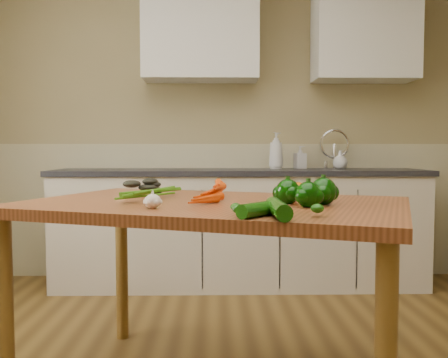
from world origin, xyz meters
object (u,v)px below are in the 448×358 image
Objects in this scene: soap_bottle_a at (276,151)px; pepper_a at (288,192)px; table at (213,223)px; leafy_greens at (149,182)px; tomato_c at (315,192)px; soap_bottle_b at (300,157)px; tomato_b at (298,190)px; zucchini_b at (260,209)px; carrot_bunch at (192,192)px; garlic_bulb at (153,201)px; soap_bottle_c at (340,160)px; zucchini_a at (278,209)px; pepper_b at (323,191)px; pepper_c at (308,195)px; tomato_a at (283,193)px.

pepper_a is at bearing 131.64° from soap_bottle_a.
leafy_greens reaches higher than table.
soap_bottle_a is at bearing 88.10° from tomato_c.
soap_bottle_b is 2.28× the size of tomato_b.
tomato_b reaches higher than zucchini_b.
carrot_bunch is 4.59× the size of garlic_bulb.
zucchini_a is at bearing -140.16° from soap_bottle_c.
tomato_c is at bearing 60.42° from zucchini_b.
soap_bottle_c reaches higher than carrot_bunch.
soap_bottle_b reaches higher than tomato_c.
soap_bottle_c is 1.94m from leafy_greens.
pepper_b is (0.44, -0.13, 0.15)m from table.
soap_bottle_c is at bearing 82.09° from table.
carrot_bunch is 3.01× the size of pepper_c.
tomato_c is at bearing 135.41° from soap_bottle_a.
tomato_b is (0.47, 0.10, -0.00)m from carrot_bunch.
table is at bearing 145.20° from soap_bottle_b.
table is 1.93m from soap_bottle_a.
tomato_c reaches higher than garlic_bulb.
garlic_bulb is 0.67m from pepper_b.
soap_bottle_b reaches higher than garlic_bulb.
carrot_bunch is at bearing 163.37° from pepper_a.
pepper_b is 1.60× the size of tomato_a.
zucchini_a is at bearing -102.81° from pepper_a.
soap_bottle_a is 1.75m from tomato_b.
pepper_a is 1.49× the size of tomato_a.
soap_bottle_b is 2.09m from pepper_a.
soap_bottle_a reaches higher than leafy_greens.
zucchini_b is (-0.21, -0.26, -0.02)m from pepper_c.
tomato_b is at bearing 30.77° from garlic_bulb.
pepper_b is at bearing -35.27° from leafy_greens.
tomato_b reaches higher than garlic_bulb.
pepper_a is at bearing -39.36° from leafy_greens.
zucchini_a is at bearing -113.64° from tomato_c.
pepper_c is (0.58, 0.03, 0.02)m from garlic_bulb.
table is 0.48m from pepper_b.
pepper_a is (0.39, -0.12, 0.01)m from carrot_bunch.
soap_bottle_b reaches higher than table.
leafy_greens is at bearing 149.49° from table.
soap_bottle_c is at bearing -125.36° from soap_bottle_b.
leafy_greens is 0.87× the size of zucchini_a.
zucchini_b reaches higher than table.
soap_bottle_a reaches higher than pepper_c.
soap_bottle_a reaches higher than zucchini_b.
pepper_a is 0.23m from tomato_b.
table is 0.35m from pepper_a.
soap_bottle_b is 1.95m from tomato_a.
pepper_a is 0.18m from tomato_c.
soap_bottle_a is at bearing 83.95° from tomato_a.
leafy_greens is (-0.32, 0.40, 0.15)m from table.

